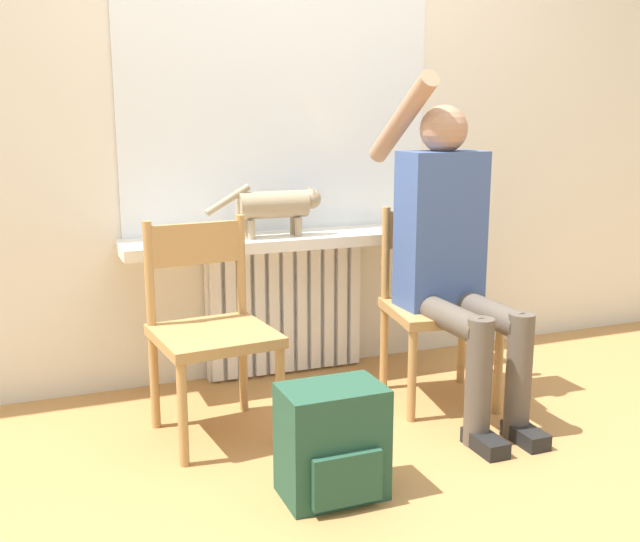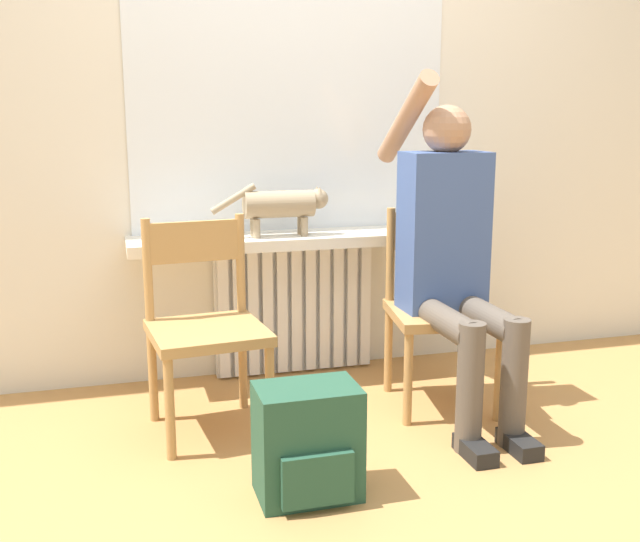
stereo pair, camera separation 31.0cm
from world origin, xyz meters
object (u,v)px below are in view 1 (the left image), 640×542
at_px(chair_left, 210,327).
at_px(chair_right, 437,303).
at_px(person, 452,249).
at_px(backpack, 332,443).
at_px(cat, 277,205).

xyz_separation_m(chair_left, chair_right, (0.99, -0.00, 0.00)).
relative_size(person, backpack, 3.73).
relative_size(cat, backpack, 1.42).
bearing_deg(backpack, person, 34.83).
height_order(chair_right, person, person).
bearing_deg(chair_right, cat, 153.67).
distance_m(chair_right, backpack, 1.01).
bearing_deg(backpack, chair_left, 110.94).
distance_m(cat, backpack, 1.24).
xyz_separation_m(cat, backpack, (-0.17, -1.05, -0.65)).
relative_size(chair_left, chair_right, 1.00).
relative_size(chair_left, person, 0.60).
height_order(chair_right, backpack, chair_right).
bearing_deg(chair_right, person, -83.57).
relative_size(person, cat, 2.62).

